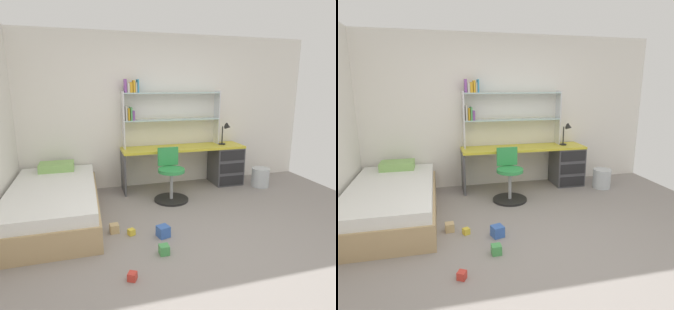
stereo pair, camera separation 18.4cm
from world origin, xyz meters
TOP-DOWN VIEW (x-y plane):
  - ground_plane at (0.00, 0.00)m, footprint 5.49×5.70m
  - room_shell at (-1.16, 1.17)m, footprint 5.49×5.70m
  - desk at (0.92, 2.07)m, footprint 2.08×0.52m
  - bookshelf_hutch at (0.01, 2.21)m, footprint 1.66×0.22m
  - desk_lamp at (1.14, 2.04)m, footprint 0.20×0.16m
  - swivel_chair at (-0.02, 1.54)m, footprint 0.52×0.52m
  - bed_platform at (-1.67, 1.32)m, footprint 1.11×2.06m
  - waste_bin at (1.66, 1.71)m, footprint 0.30×0.30m
  - toy_block_green_0 at (-0.51, 0.11)m, footprint 0.10×0.10m
  - toy_block_blue_1 at (-0.42, 0.46)m, footprint 0.16×0.16m
  - toy_block_yellow_2 at (-0.77, 0.60)m, footprint 0.09×0.09m
  - toy_block_red_3 at (-0.89, -0.22)m, footprint 0.10×0.10m
  - toy_block_natural_4 at (-0.96, 0.72)m, footprint 0.11×0.11m

SIDE VIEW (x-z plane):
  - ground_plane at x=0.00m, z-range -0.02..0.00m
  - toy_block_yellow_2 at x=-0.77m, z-range 0.00..0.07m
  - toy_block_red_3 at x=-0.89m, z-range 0.00..0.08m
  - toy_block_green_0 at x=-0.51m, z-range 0.00..0.10m
  - toy_block_natural_4 at x=-0.96m, z-range 0.00..0.10m
  - toy_block_blue_1 at x=-0.42m, z-range 0.00..0.13m
  - waste_bin at x=1.66m, z-range 0.00..0.32m
  - bed_platform at x=-1.67m, z-range -0.06..0.51m
  - swivel_chair at x=-0.02m, z-range -0.08..0.71m
  - desk at x=0.92m, z-range 0.05..0.75m
  - desk_lamp at x=1.14m, z-range 0.77..1.15m
  - room_shell at x=-1.16m, z-range 0.00..2.54m
  - bookshelf_hutch at x=0.01m, z-range 0.80..1.91m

